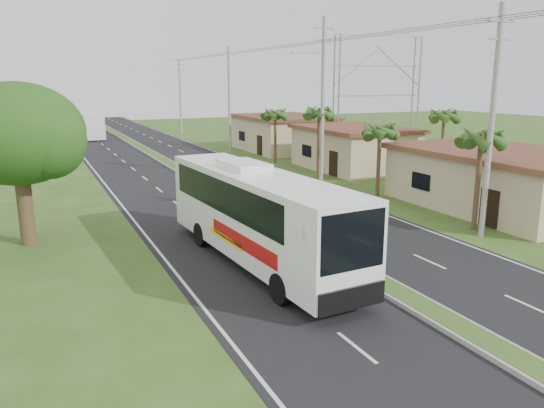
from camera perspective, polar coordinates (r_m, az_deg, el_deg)
name	(u,v)px	position (r m, az deg, el deg)	size (l,w,h in m)	color
ground	(360,274)	(21.66, 9.49, -7.45)	(180.00, 180.00, 0.00)	#344A1B
road_asphalt	(207,186)	(39.19, -7.05, 1.96)	(14.00, 160.00, 0.02)	black
median_strip	(207,185)	(39.18, -7.06, 2.09)	(1.20, 160.00, 0.18)	gray
lane_edge_left	(113,194)	(37.77, -16.77, 1.05)	(0.12, 160.00, 0.01)	silver
lane_edge_right	(288,179)	(41.67, 1.76, 2.70)	(0.12, 160.00, 0.01)	silver
shop_near	(501,179)	(34.66, 23.41, 2.47)	(8.60, 12.60, 3.52)	#C1B782
shop_mid	(354,148)	(46.71, 8.76, 6.00)	(7.60, 10.60, 3.67)	#C1B782
shop_far	(283,133)	(58.82, 1.21, 7.67)	(8.60, 11.60, 3.82)	#C1B782
palm_verge_a	(482,138)	(28.60, 21.62, 6.59)	(2.40, 2.40, 5.45)	#473321
palm_verge_b	(380,131)	(35.67, 11.54, 7.75)	(2.40, 2.40, 5.05)	#473321
palm_verge_c	(319,113)	(41.15, 5.10, 9.72)	(2.40, 2.40, 5.85)	#473321
palm_verge_d	(275,114)	(49.40, 0.35, 9.67)	(2.40, 2.40, 5.25)	#473321
palm_behind_shop	(444,116)	(43.07, 18.05, 9.03)	(2.40, 2.40, 5.65)	#473321
shade_tree	(15,138)	(26.82, -25.91, 6.44)	(6.30, 6.00, 7.54)	#473321
utility_pole_a	(492,121)	(27.48, 22.55, 8.24)	(1.60, 0.28, 11.00)	gray
utility_pole_b	(322,98)	(40.07, 5.44, 11.24)	(3.20, 0.28, 12.00)	gray
utility_pole_c	(229,98)	(58.28, -4.62, 11.26)	(1.60, 0.28, 11.00)	gray
utility_pole_d	(180,96)	(77.36, -9.83, 11.39)	(1.60, 0.28, 10.50)	gray
billboard_lattice	(378,88)	(57.50, 11.29, 12.18)	(10.18, 1.18, 12.07)	gray
coach_bus_main	(257,210)	(21.97, -1.62, -0.70)	(3.59, 13.06, 4.17)	white
coach_bus_far	(86,123)	(76.58, -19.34, 8.19)	(3.41, 11.62, 3.34)	silver
motorcyclist	(241,211)	(27.68, -3.39, -0.77)	(1.78, 0.68, 2.43)	black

